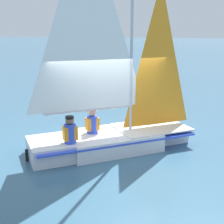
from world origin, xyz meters
TOP-DOWN VIEW (x-y plane):
  - ground_plane at (0.00, 0.00)m, footprint 260.00×260.00m
  - sailboat_main at (-0.03, 0.03)m, footprint 4.14×4.37m
  - sailor_helm at (-0.18, 0.52)m, footprint 0.42×0.43m
  - sailor_crew at (-1.11, 0.73)m, footprint 0.42×0.43m

SIDE VIEW (x-z plane):
  - ground_plane at x=0.00m, z-range 0.00..0.00m
  - sailor_helm at x=-0.18m, z-range 0.05..1.21m
  - sailor_crew at x=-1.11m, z-range 0.05..1.21m
  - sailboat_main at x=-0.03m, z-range -2.14..3.88m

